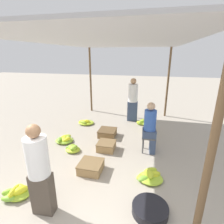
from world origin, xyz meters
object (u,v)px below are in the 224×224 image
object	(u,v)px
banana_pile_right_1	(143,122)
banana_pile_right_0	(149,130)
banana_pile_left_3	(72,148)
basin_black	(150,209)
crate_near	(107,133)
crate_far	(91,167)
stool	(149,139)
vendor_foreground	(39,170)
banana_pile_left_1	(86,122)
banana_pile_left_2	(65,139)
crate_mid	(106,146)
vendor_seated	(150,127)
banana_pile_right_2	(149,176)
shopper_walking_mid	(133,99)
banana_pile_left_0	(17,192)

from	to	relation	value
banana_pile_right_1	banana_pile_right_0	bearing A→B (deg)	-71.63
banana_pile_left_3	basin_black	bearing A→B (deg)	-35.92
crate_near	crate_far	bearing A→B (deg)	-87.30
stool	basin_black	distance (m)	1.95
banana_pile_left_3	banana_pile_right_0	distance (m)	2.57
vendor_foreground	crate_far	bearing A→B (deg)	71.77
vendor_foreground	banana_pile_left_1	bearing A→B (deg)	101.28
banana_pile_left_2	vendor_foreground	bearing A→B (deg)	-69.97
crate_mid	stool	bearing A→B (deg)	9.03
crate_near	crate_mid	xyz separation A→B (m)	(0.18, -0.81, 0.00)
banana_pile_left_2	stool	bearing A→B (deg)	0.08
vendor_seated	banana_pile_right_0	distance (m)	1.39
vendor_foreground	basin_black	size ratio (longest dim) A/B	2.63
stool	vendor_seated	xyz separation A→B (m)	(0.02, -0.00, 0.35)
banana_pile_left_1	banana_pile_left_3	xyz separation A→B (m)	(0.35, -1.86, 0.00)
vendor_seated	basin_black	size ratio (longest dim) A/B	2.29
banana_pile_left_2	banana_pile_right_2	distance (m)	2.71
banana_pile_left_3	banana_pile_right_1	bearing A→B (deg)	53.96
crate_near	shopper_walking_mid	xyz separation A→B (m)	(0.59, 1.53, 0.74)
stool	crate_near	bearing A→B (deg)	153.48
stool	crate_near	world-z (taller)	stool
banana_pile_right_2	crate_mid	size ratio (longest dim) A/B	1.24
banana_pile_right_0	banana_pile_right_2	size ratio (longest dim) A/B	0.78
shopper_walking_mid	vendor_foreground	bearing A→B (deg)	-101.27
stool	banana_pile_left_3	xyz separation A→B (m)	(-1.96, -0.43, -0.28)
basin_black	banana_pile_right_1	size ratio (longest dim) A/B	1.06
crate_near	shopper_walking_mid	bearing A→B (deg)	68.97
crate_near	shopper_walking_mid	distance (m)	1.80
stool	crate_far	world-z (taller)	stool
crate_mid	banana_pile_left_2	bearing A→B (deg)	172.55
banana_pile_right_2	vendor_seated	bearing A→B (deg)	92.42
banana_pile_left_0	banana_pile_left_2	size ratio (longest dim) A/B	0.89
banana_pile_right_1	basin_black	bearing A→B (deg)	-85.04
banana_pile_right_2	banana_pile_right_1	bearing A→B (deg)	95.70
banana_pile_left_2	banana_pile_left_0	bearing A→B (deg)	-85.84
stool	shopper_walking_mid	bearing A→B (deg)	107.53
vendor_seated	crate_mid	world-z (taller)	vendor_seated
banana_pile_left_3	crate_near	xyz separation A→B (m)	(0.68, 1.07, 0.04)
banana_pile_right_0	crate_near	size ratio (longest dim) A/B	0.84
banana_pile_right_1	crate_mid	distance (m)	2.28
stool	banana_pile_left_0	xyz separation A→B (m)	(-2.25, -2.11, -0.27)
banana_pile_left_2	crate_near	world-z (taller)	crate_near
banana_pile_right_2	crate_mid	xyz separation A→B (m)	(-1.16, 0.93, 0.04)
crate_near	banana_pile_left_0	bearing A→B (deg)	-109.49
crate_far	banana_pile_left_2	bearing A→B (deg)	137.15
banana_pile_left_2	banana_pile_right_2	bearing A→B (deg)	-24.07
shopper_walking_mid	banana_pile_left_2	bearing A→B (deg)	-128.29
stool	banana_pile_left_1	distance (m)	2.73
banana_pile_left_1	banana_pile_right_0	bearing A→B (deg)	-4.51
banana_pile_left_3	crate_mid	size ratio (longest dim) A/B	0.94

